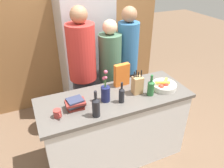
{
  "coord_description": "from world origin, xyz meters",
  "views": [
    {
      "loc": [
        -0.84,
        -1.85,
        2.28
      ],
      "look_at": [
        0.0,
        0.08,
        1.04
      ],
      "focal_mm": 35.0,
      "sensor_mm": 36.0,
      "label": 1
    }
  ],
  "objects": [
    {
      "name": "coffee_mug",
      "position": [
        -0.66,
        -0.1,
        0.96
      ],
      "size": [
        0.08,
        0.11,
        0.08
      ],
      "color": "#99332D",
      "rests_on": "kitchen_island"
    },
    {
      "name": "flower_vase",
      "position": [
        -0.12,
        -0.03,
        1.03
      ],
      "size": [
        0.1,
        0.1,
        0.37
      ],
      "color": "#191E4C",
      "rests_on": "kitchen_island"
    },
    {
      "name": "person_in_blue",
      "position": [
        0.21,
        0.63,
        0.91
      ],
      "size": [
        0.3,
        0.3,
        1.61
      ],
      "rotation": [
        0.0,
        0.0,
        -0.48
      ],
      "color": "#383842",
      "rests_on": "ground_plane"
    },
    {
      "name": "fruit_bowl",
      "position": [
        0.6,
        -0.07,
        0.96
      ],
      "size": [
        0.29,
        0.29,
        0.11
      ],
      "color": "silver",
      "rests_on": "kitchen_island"
    },
    {
      "name": "book_stack",
      "position": [
        -0.46,
        -0.03,
        0.98
      ],
      "size": [
        0.21,
        0.16,
        0.11
      ],
      "color": "maroon",
      "rests_on": "kitchen_island"
    },
    {
      "name": "bottle_oil",
      "position": [
        0.38,
        -0.12,
        1.02
      ],
      "size": [
        0.08,
        0.08,
        0.25
      ],
      "color": "#286633",
      "rests_on": "kitchen_island"
    },
    {
      "name": "kitchen_island",
      "position": [
        0.0,
        0.0,
        0.46
      ],
      "size": [
        1.73,
        0.66,
        0.92
      ],
      "color": "silver",
      "rests_on": "ground_plane"
    },
    {
      "name": "person_at_sink",
      "position": [
        -0.17,
        0.66,
        1.02
      ],
      "size": [
        0.36,
        0.36,
        1.8
      ],
      "rotation": [
        0.0,
        0.0,
        -0.11
      ],
      "color": "#383842",
      "rests_on": "ground_plane"
    },
    {
      "name": "bottle_wine",
      "position": [
        -0.31,
        -0.23,
        1.03
      ],
      "size": [
        0.08,
        0.08,
        0.28
      ],
      "color": "black",
      "rests_on": "kitchen_island"
    },
    {
      "name": "knife_block",
      "position": [
        0.26,
        -0.03,
        1.03
      ],
      "size": [
        0.11,
        0.09,
        0.28
      ],
      "color": "tan",
      "rests_on": "kitchen_island"
    },
    {
      "name": "bottle_vinegar",
      "position": [
        0.02,
        -0.12,
        1.02
      ],
      "size": [
        0.06,
        0.06,
        0.24
      ],
      "color": "black",
      "rests_on": "kitchen_island"
    },
    {
      "name": "cereal_box",
      "position": [
        0.18,
        0.2,
        1.06
      ],
      "size": [
        0.19,
        0.07,
        0.28
      ],
      "color": "orange",
      "rests_on": "kitchen_island"
    },
    {
      "name": "person_in_red_tee",
      "position": [
        0.5,
        0.67,
        1.0
      ],
      "size": [
        0.29,
        0.29,
        1.74
      ],
      "rotation": [
        0.0,
        0.0,
        0.29
      ],
      "color": "#383842",
      "rests_on": "ground_plane"
    },
    {
      "name": "ground_plane",
      "position": [
        0.0,
        0.0,
        0.0
      ],
      "size": [
        14.0,
        14.0,
        0.0
      ],
      "primitive_type": "plane",
      "color": "brown"
    },
    {
      "name": "refrigerator",
      "position": [
        0.06,
        1.24,
        0.94
      ],
      "size": [
        0.76,
        0.63,
        1.89
      ],
      "color": "#B7B7BC",
      "rests_on": "ground_plane"
    },
    {
      "name": "back_wall_wood",
      "position": [
        0.0,
        1.6,
        1.3
      ],
      "size": [
        2.93,
        0.12,
        2.6
      ],
      "color": "olive",
      "rests_on": "ground_plane"
    }
  ]
}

